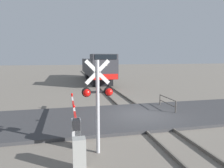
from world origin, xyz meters
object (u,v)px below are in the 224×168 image
Objects in this scene: locomotive at (97,68)px; crossing_gate at (75,121)px; guard_railing at (167,102)px; utility_cabinet at (79,155)px; crossing_signal at (98,97)px.

locomotive is 21.26m from crossing_gate.
locomotive is 6.61× the size of guard_railing.
utility_cabinet reaches higher than guard_railing.
guard_railing is at bearing -82.58° from locomotive.
crossing_signal is 2.14m from utility_cabinet.
crossing_gate is at bearing -152.43° from guard_railing.
utility_cabinet is (0.00, -2.78, -0.26)m from crossing_gate.
crossing_signal is 2.33m from crossing_gate.
guard_railing is (6.42, 6.13, 0.05)m from utility_cabinet.
crossing_gate is 7.24m from guard_railing.
locomotive is 13.38× the size of utility_cabinet.
crossing_signal is at bearing 54.01° from utility_cabinet.
crossing_signal is (-3.35, -22.50, 0.18)m from locomotive.
guard_railing is at bearing 43.69° from utility_cabinet.
guard_railing is (2.28, -17.47, -1.43)m from locomotive.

